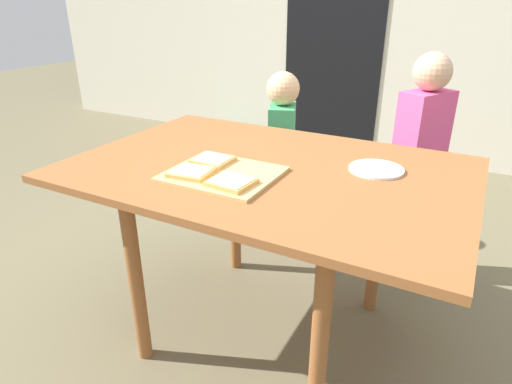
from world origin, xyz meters
name	(u,v)px	position (x,y,z in m)	size (l,w,h in m)	color
ground_plane	(266,329)	(0.00, 0.00, 0.00)	(16.00, 16.00, 0.00)	#6C6348
house_wall_back	(414,13)	(0.00, 2.67, 1.22)	(8.00, 0.20, 2.44)	beige
house_door	(333,39)	(-0.64, 2.57, 1.00)	(0.90, 0.02, 2.00)	black
dining_table	(267,187)	(0.00, 0.00, 0.68)	(1.45, 0.98, 0.77)	brown
cutting_board	(223,174)	(-0.10, -0.16, 0.78)	(0.37, 0.32, 0.01)	tan
pizza_slice_near_right	(231,182)	(-0.01, -0.23, 0.79)	(0.15, 0.14, 0.02)	#E59F52
pizza_slice_far_left	(212,160)	(-0.19, -0.09, 0.79)	(0.14, 0.13, 0.02)	#E59F52
pizza_slice_near_left	(191,172)	(-0.18, -0.22, 0.79)	(0.15, 0.14, 0.02)	#E59F52
plate_white_right	(376,169)	(0.37, 0.14, 0.78)	(0.20, 0.20, 0.01)	white
child_left	(282,145)	(-0.32, 0.82, 0.57)	(0.22, 0.27, 0.98)	#3A2E3F
child_right	(419,155)	(0.43, 0.75, 0.65)	(0.24, 0.28, 1.13)	#383334
garden_hose_coil	(229,138)	(-1.59, 2.30, 0.02)	(0.34, 0.34, 0.04)	#379667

